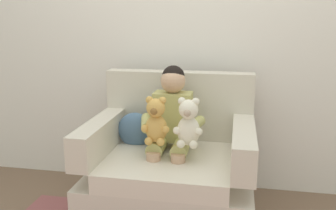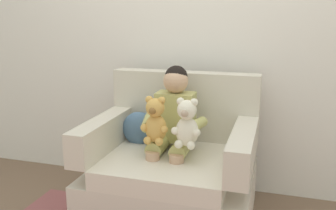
{
  "view_description": "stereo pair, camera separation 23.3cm",
  "coord_description": "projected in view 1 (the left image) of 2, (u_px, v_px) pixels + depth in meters",
  "views": [
    {
      "loc": [
        0.42,
        -2.28,
        1.37
      ],
      "look_at": [
        -0.01,
        -0.05,
        0.82
      ],
      "focal_mm": 39.1,
      "sensor_mm": 36.0,
      "label": 1
    },
    {
      "loc": [
        0.65,
        -2.22,
        1.37
      ],
      "look_at": [
        -0.01,
        -0.05,
        0.82
      ],
      "focal_mm": 39.1,
      "sensor_mm": 36.0,
      "label": 2
    }
  ],
  "objects": [
    {
      "name": "back_wall",
      "position": [
        185.0,
        26.0,
        2.87
      ],
      "size": [
        6.0,
        0.1,
        2.6
      ],
      "primitive_type": "cube",
      "color": "silver",
      "rests_on": "ground"
    },
    {
      "name": "armchair",
      "position": [
        171.0,
        172.0,
        2.53
      ],
      "size": [
        1.09,
        0.87,
        0.98
      ],
      "color": "beige",
      "rests_on": "ground"
    },
    {
      "name": "seated_child",
      "position": [
        171.0,
        121.0,
        2.48
      ],
      "size": [
        0.45,
        0.39,
        0.82
      ],
      "rotation": [
        0.0,
        0.0,
        -0.06
      ],
      "color": "tan",
      "rests_on": "armchair"
    },
    {
      "name": "plush_honey",
      "position": [
        156.0,
        122.0,
        2.32
      ],
      "size": [
        0.18,
        0.15,
        0.31
      ],
      "rotation": [
        0.0,
        0.0,
        0.24
      ],
      "color": "gold",
      "rests_on": "armchair"
    },
    {
      "name": "plush_cream",
      "position": [
        188.0,
        124.0,
        2.27
      ],
      "size": [
        0.18,
        0.15,
        0.31
      ],
      "rotation": [
        0.0,
        0.0,
        0.36
      ],
      "color": "silver",
      "rests_on": "armchair"
    },
    {
      "name": "throw_pillow",
      "position": [
        136.0,
        130.0,
        2.65
      ],
      "size": [
        0.26,
        0.13,
        0.26
      ],
      "primitive_type": "ellipsoid",
      "rotation": [
        0.0,
        0.0,
        0.03
      ],
      "color": "slate",
      "rests_on": "armchair"
    }
  ]
}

